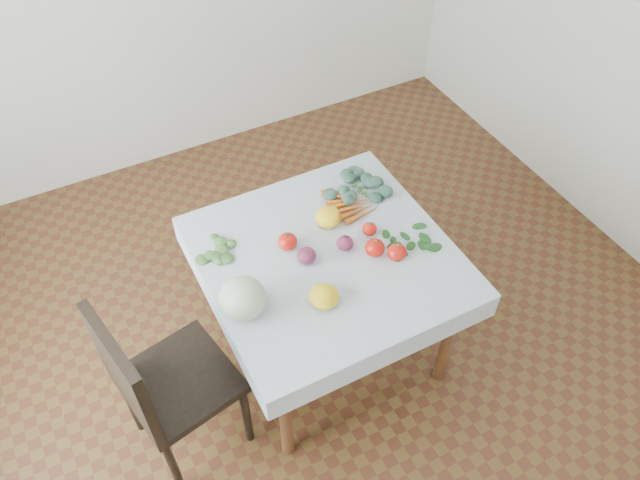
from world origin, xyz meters
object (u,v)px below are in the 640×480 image
(heirloom_back, at_px, (328,217))
(carrot_bunch, at_px, (351,203))
(chair, at_px, (157,383))
(table, at_px, (327,269))
(cabbage, at_px, (243,298))

(heirloom_back, xyz_separation_m, carrot_bunch, (0.16, 0.06, -0.03))
(chair, bearing_deg, table, 10.44)
(chair, xyz_separation_m, heirloom_back, (1.00, 0.34, 0.23))
(cabbage, xyz_separation_m, carrot_bunch, (0.72, 0.36, -0.08))
(heirloom_back, bearing_deg, cabbage, -152.18)
(cabbage, bearing_deg, table, 14.77)
(table, xyz_separation_m, chair, (-0.90, -0.17, -0.08))
(cabbage, bearing_deg, chair, -174.31)
(chair, height_order, carrot_bunch, chair)
(chair, relative_size, cabbage, 5.00)
(chair, bearing_deg, heirloom_back, 18.84)
(heirloom_back, bearing_deg, table, -119.42)
(carrot_bunch, bearing_deg, cabbage, -153.68)
(cabbage, height_order, carrot_bunch, cabbage)
(table, xyz_separation_m, cabbage, (-0.47, -0.12, 0.19))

